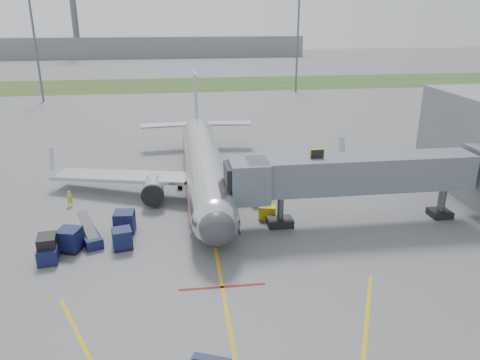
{
  "coord_description": "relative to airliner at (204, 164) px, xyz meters",
  "views": [
    {
      "loc": [
        -2.5,
        -31.51,
        17.85
      ],
      "look_at": [
        2.91,
        8.43,
        3.2
      ],
      "focal_mm": 35.0,
      "sensor_mm": 36.0,
      "label": 1
    }
  ],
  "objects": [
    {
      "name": "belt_loader",
      "position": [
        -10.02,
        -11.21,
        -2.16
      ],
      "size": [
        2.53,
        4.12,
        1.96
      ],
      "color": "#0E0C37",
      "rests_on": "ground"
    },
    {
      "name": "ground",
      "position": [
        -0.0,
        -15.25,
        -2.65
      ],
      "size": [
        400.0,
        400.0,
        0.0
      ],
      "primitive_type": "plane",
      "color": "#565659",
      "rests_on": "ground"
    },
    {
      "name": "baggage_cart_c",
      "position": [
        -7.3,
        -12.58,
        -1.81
      ],
      "size": [
        1.82,
        1.82,
        1.63
      ],
      "color": "#0E0C37",
      "rests_on": "ground"
    },
    {
      "name": "ground_power_cart",
      "position": [
        5.18,
        -8.59,
        -2.06
      ],
      "size": [
        1.7,
        1.35,
        1.19
      ],
      "color": "#D9C00C",
      "rests_on": "ground"
    },
    {
      "name": "ramp_worker",
      "position": [
        -13.19,
        -3.17,
        -1.88
      ],
      "size": [
        0.64,
        0.51,
        1.54
      ],
      "primitive_type": "imported",
      "rotation": [
        0.0,
        0.0,
        0.28
      ],
      "color": "#C2D719",
      "rests_on": "ground"
    },
    {
      "name": "grass_strip",
      "position": [
        -0.0,
        74.75,
        -2.64
      ],
      "size": [
        300.0,
        25.0,
        0.01
      ],
      "primitive_type": "cube",
      "color": "#2D4C1E",
      "rests_on": "ground"
    },
    {
      "name": "apron_markings",
      "position": [
        -0.0,
        -22.65,
        -2.64
      ],
      "size": [
        21.52,
        50.0,
        0.01
      ],
      "color": "gold",
      "rests_on": "ground"
    },
    {
      "name": "light_mast_right",
      "position": [
        25.0,
        59.75,
        8.13
      ],
      "size": [
        2.0,
        0.44,
        20.4
      ],
      "color": "#595B60",
      "rests_on": "ground"
    },
    {
      "name": "jet_bridge",
      "position": [
        12.86,
        -10.25,
        1.82
      ],
      "size": [
        25.3,
        4.0,
        6.9
      ],
      "color": "slate",
      "rests_on": "ground"
    },
    {
      "name": "control_tower",
      "position": [
        -40.0,
        149.75,
        14.68
      ],
      "size": [
        4.0,
        4.0,
        30.0
      ],
      "color": "#595B60",
      "rests_on": "ground"
    },
    {
      "name": "distant_terminal",
      "position": [
        -10.0,
        154.75,
        1.35
      ],
      "size": [
        120.0,
        14.0,
        8.0
      ],
      "primitive_type": "cube",
      "color": "slate",
      "rests_on": "ground"
    },
    {
      "name": "baggage_cart_b",
      "position": [
        -11.34,
        -12.41,
        -1.71
      ],
      "size": [
        2.12,
        2.12,
        1.83
      ],
      "color": "#0E0C37",
      "rests_on": "ground"
    },
    {
      "name": "light_mast_left",
      "position": [
        -30.0,
        54.75,
        8.13
      ],
      "size": [
        2.0,
        0.44,
        20.4
      ],
      "color": "#595B60",
      "rests_on": "ground"
    },
    {
      "name": "baggage_tug",
      "position": [
        -12.71,
        -13.6,
        -1.79
      ],
      "size": [
        1.81,
        2.94,
        1.93
      ],
      "color": "#0E0C37",
      "rests_on": "ground"
    },
    {
      "name": "airliner",
      "position": [
        0.0,
        0.0,
        0.0
      ],
      "size": [
        32.1,
        35.67,
        10.25
      ],
      "color": "silver",
      "rests_on": "ground"
    },
    {
      "name": "baggage_cart_a",
      "position": [
        -7.39,
        -9.66,
        -1.7
      ],
      "size": [
        1.83,
        1.83,
        1.85
      ],
      "color": "#0E0C37",
      "rests_on": "ground"
    }
  ]
}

